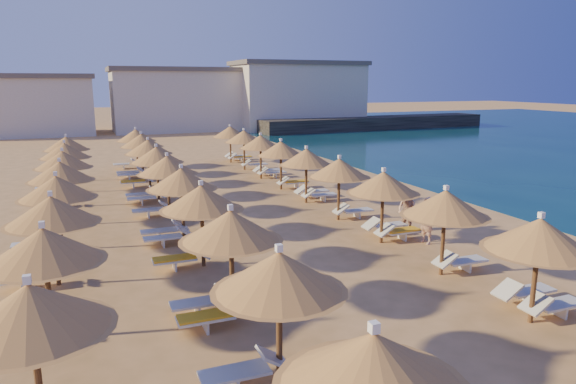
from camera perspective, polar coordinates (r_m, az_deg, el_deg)
name	(u,v)px	position (r m, az deg, el deg)	size (l,w,h in m)	color
ground	(313,255)	(17.26, 2.81, -7.01)	(220.00, 220.00, 0.00)	tan
jetty	(376,123)	(64.04, 9.73, 7.58)	(30.00, 4.00, 1.50)	black
hotel_blocks	(182,99)	(61.94, -11.74, 10.09)	(46.75, 11.37, 8.10)	beige
parasol_row_east	(339,169)	(21.17, 5.71, 2.54)	(2.61, 36.22, 2.73)	brown
parasol_row_west	(182,180)	(19.12, -11.74, 1.31)	(2.61, 36.22, 2.73)	brown
parasol_row_inland	(59,180)	(20.53, -24.13, 1.23)	(2.61, 26.14, 2.73)	brown
loungers	(227,221)	(20.11, -6.79, -3.27)	(13.75, 35.08, 0.66)	silver
beachgoer_a	(427,220)	(18.88, 15.19, -3.07)	(0.61, 0.40, 1.68)	tan
beachgoer_b	(407,210)	(20.21, 13.07, -2.01)	(0.80, 0.63, 1.65)	tan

